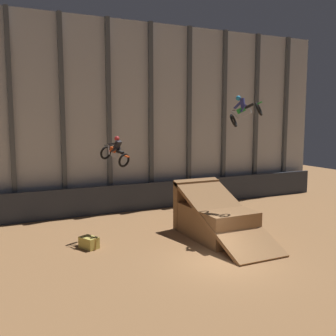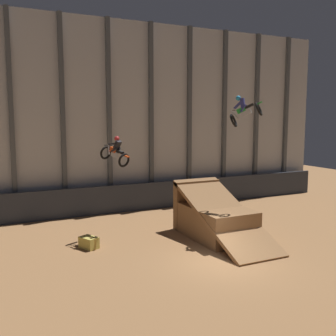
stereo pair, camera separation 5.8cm
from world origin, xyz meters
TOP-DOWN VIEW (x-y plane):
  - ground_plane at (0.00, 0.00)m, footprint 60.00×60.00m
  - arena_back_wall at (-0.00, 11.73)m, footprint 32.00×0.40m
  - lower_barrier at (0.00, 10.88)m, footprint 31.36×0.20m
  - dirt_ramp at (1.78, 3.65)m, footprint 2.77×6.50m
  - rider_bike_left_air at (-3.12, 5.31)m, footprint 1.35×1.85m
  - rider_bike_right_air at (2.91, 2.64)m, footprint 1.67×1.73m
  - traffic_cone_near_ramp at (3.75, 1.89)m, footprint 0.36×0.36m
  - hay_bale_trackside at (-4.81, 4.49)m, footprint 0.94×1.07m

SIDE VIEW (x-z plane):
  - ground_plane at x=0.00m, z-range 0.00..0.00m
  - hay_bale_trackside at x=-4.81m, z-range -0.01..0.57m
  - traffic_cone_near_ramp at x=3.75m, z-range -0.01..0.57m
  - lower_barrier at x=0.00m, z-range 0.00..1.87m
  - dirt_ramp at x=1.78m, z-range -0.49..2.44m
  - rider_bike_left_air at x=-3.12m, z-range 3.79..5.39m
  - arena_back_wall at x=0.00m, z-range 0.00..12.84m
  - rider_bike_right_air at x=2.91m, z-range 5.87..7.54m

